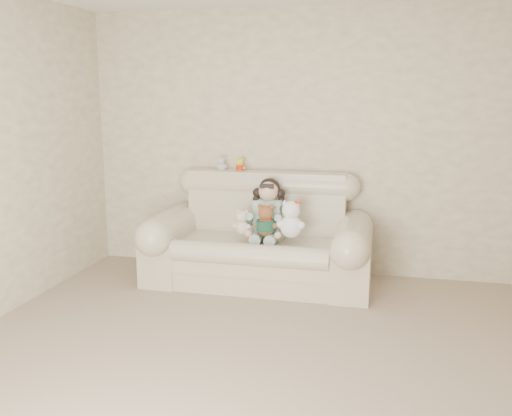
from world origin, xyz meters
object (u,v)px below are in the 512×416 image
(brown_teddy, at_px, (266,217))
(sofa, at_px, (258,230))
(seated_child, at_px, (269,208))
(cream_teddy, at_px, (242,220))
(white_cat, at_px, (291,215))

(brown_teddy, bearing_deg, sofa, 130.71)
(seated_child, height_order, cream_teddy, seated_child)
(cream_teddy, bearing_deg, sofa, 67.73)
(white_cat, bearing_deg, sofa, 154.32)
(white_cat, bearing_deg, seated_child, 135.89)
(white_cat, relative_size, cream_teddy, 1.48)
(brown_teddy, distance_m, cream_teddy, 0.23)
(sofa, height_order, white_cat, sofa)
(seated_child, relative_size, brown_teddy, 1.68)
(sofa, relative_size, cream_teddy, 7.59)
(sofa, distance_m, seated_child, 0.23)
(seated_child, xyz_separation_m, white_cat, (0.25, -0.21, -0.01))
(white_cat, xyz_separation_m, cream_teddy, (-0.46, -0.01, -0.07))
(cream_teddy, bearing_deg, seated_child, 67.20)
(white_cat, bearing_deg, cream_teddy, 175.84)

